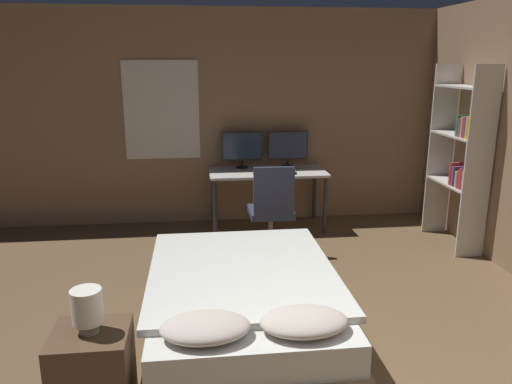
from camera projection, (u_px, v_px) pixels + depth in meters
name	position (u px, v px, depth m)	size (l,w,h in m)	color
wall_back	(265.00, 118.00, 6.42)	(12.00, 0.08, 2.70)	#8E7051
bed	(244.00, 304.00, 3.82)	(1.43, 2.05, 0.58)	#846647
nightstand	(93.00, 371.00, 2.99)	(0.45, 0.43, 0.52)	brown
bedside_lamp	(87.00, 307.00, 2.88)	(0.18, 0.18, 0.27)	gray
desk	(268.00, 178.00, 6.21)	(1.44, 0.66, 0.73)	beige
monitor_left	(242.00, 147.00, 6.31)	(0.51, 0.16, 0.46)	black
monitor_right	(288.00, 146.00, 6.38)	(0.51, 0.16, 0.46)	black
keyboard	(270.00, 174.00, 5.97)	(0.40, 0.13, 0.02)	black
computer_mouse	(294.00, 173.00, 6.00)	(0.07, 0.05, 0.04)	black
office_chair	(272.00, 216.00, 5.53)	(0.52, 0.52, 0.98)	black
bookshelf	(463.00, 152.00, 5.46)	(0.31, 0.85, 2.03)	beige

